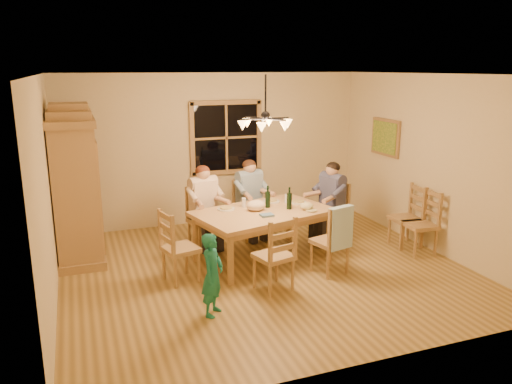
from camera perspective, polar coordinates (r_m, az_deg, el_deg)
name	(u,v)px	position (r m, az deg, el deg)	size (l,w,h in m)	color
floor	(265,269)	(7.17, 1.01, -8.82)	(5.50, 5.50, 0.00)	olive
ceiling	(266,74)	(6.60, 1.11, 13.31)	(5.50, 5.00, 0.02)	white
wall_back	(215,149)	(9.09, -4.68, 4.93)	(5.50, 0.02, 2.70)	beige
wall_left	(46,194)	(6.33, -22.84, -0.19)	(0.02, 5.00, 2.70)	beige
wall_right	(431,163)	(8.15, 19.42, 3.11)	(0.02, 5.00, 2.70)	beige
window	(226,138)	(9.09, -3.43, 6.22)	(1.30, 0.06, 1.30)	black
painting	(385,137)	(9.03, 14.55, 6.07)	(0.06, 0.78, 0.64)	#9D6F44
chandelier	(265,123)	(6.64, 1.09, 7.93)	(0.77, 0.68, 0.71)	black
armoire	(76,189)	(7.77, -19.86, 0.35)	(0.66, 1.40, 2.30)	#9D6F44
dining_table	(263,217)	(7.30, 0.82, -2.86)	(2.16, 1.62, 0.76)	tan
chair_far_left	(205,230)	(7.90, -5.91, -4.33)	(0.53, 0.52, 0.99)	#9D7345
chair_far_right	(250,221)	(8.33, -0.71, -3.30)	(0.53, 0.52, 0.99)	#9D7345
chair_near_left	(273,267)	(6.46, 2.01, -8.57)	(0.53, 0.52, 0.99)	#9D7345
chair_near_right	(329,252)	(7.04, 8.39, -6.77)	(0.53, 0.52, 0.99)	#9D7345
chair_end_left	(181,259)	(6.77, -8.58, -7.62)	(0.52, 0.53, 0.99)	#9D7345
chair_end_right	(330,224)	(8.22, 8.48, -3.69)	(0.52, 0.53, 0.99)	#9D7345
adult_woman	(204,197)	(7.75, -6.01, -0.56)	(0.47, 0.50, 0.87)	beige
adult_plaid_man	(250,189)	(8.18, -0.72, 0.30)	(0.47, 0.50, 0.87)	#366396
adult_slate_man	(331,192)	(8.07, 8.62, -0.05)	(0.50, 0.47, 0.87)	#45496F
towel	(340,228)	(6.78, 9.60, -4.08)	(0.38, 0.10, 0.58)	#A8CFE3
wine_bottle_a	(268,197)	(7.39, 1.35, -0.52)	(0.08, 0.08, 0.33)	black
wine_bottle_b	(289,198)	(7.32, 3.83, -0.71)	(0.08, 0.08, 0.33)	black
plate_woman	(226,209)	(7.33, -3.45, -1.94)	(0.26, 0.26, 0.02)	white
plate_plaid	(271,201)	(7.73, 1.76, -1.07)	(0.26, 0.26, 0.02)	white
plate_slate	(298,202)	(7.70, 4.84, -1.18)	(0.26, 0.26, 0.02)	white
wine_glass_a	(244,203)	(7.43, -1.40, -1.21)	(0.06, 0.06, 0.14)	silver
wine_glass_b	(287,199)	(7.66, 3.52, -0.75)	(0.06, 0.06, 0.14)	silver
cap	(307,206)	(7.34, 5.81, -1.60)	(0.20, 0.20, 0.11)	#CBC287
napkin	(267,215)	(6.99, 1.24, -2.66)	(0.18, 0.14, 0.03)	slate
cloth_bundle	(256,205)	(7.25, 0.01, -1.55)	(0.28, 0.22, 0.15)	beige
child	(212,275)	(5.78, -5.00, -9.38)	(0.36, 0.23, 0.98)	#1B7B69
chair_spare_front	(405,228)	(8.32, 16.65, -3.92)	(0.46, 0.48, 0.99)	#9D7345
chair_spare_back	(419,234)	(8.05, 18.16, -4.63)	(0.46, 0.48, 0.99)	#9D7345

